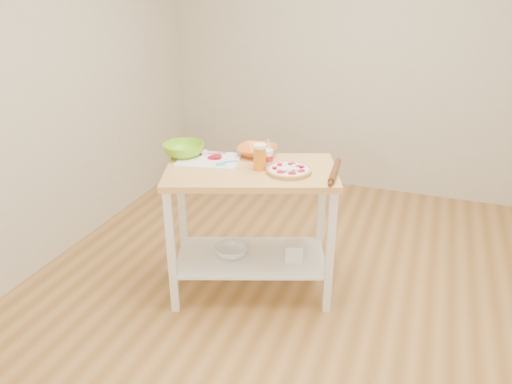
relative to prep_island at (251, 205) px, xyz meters
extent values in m
cube|color=#AB793F|center=(0.42, -0.16, -0.65)|extent=(4.00, 4.50, 0.02)
cube|color=beige|center=(0.42, 2.10, 0.71)|extent=(4.00, 0.02, 2.70)
cube|color=beige|center=(-1.59, -0.16, 0.71)|extent=(0.02, 4.50, 2.70)
cube|color=#DEA95B|center=(0.00, 0.00, 0.24)|extent=(1.22, 0.92, 0.04)
cube|color=white|center=(0.00, 0.00, -0.39)|extent=(1.12, 0.84, 0.02)
cube|color=white|center=(-0.38, -0.40, -0.21)|extent=(0.06, 0.06, 0.86)
cube|color=white|center=(-0.55, 0.07, -0.21)|extent=(0.06, 0.06, 0.86)
cube|color=white|center=(0.55, -0.07, -0.21)|extent=(0.06, 0.06, 0.86)
cube|color=white|center=(0.38, 0.40, -0.21)|extent=(0.06, 0.06, 0.86)
cylinder|color=tan|center=(0.24, 0.02, 0.26)|extent=(0.28, 0.28, 0.02)
cylinder|color=tan|center=(0.24, 0.02, 0.28)|extent=(0.28, 0.28, 0.01)
cylinder|color=white|center=(0.24, 0.02, 0.28)|extent=(0.25, 0.25, 0.01)
cylinder|color=#C0041A|center=(0.30, 0.08, 0.28)|extent=(0.05, 0.05, 0.01)
cylinder|color=#C0041A|center=(0.24, 0.10, 0.28)|extent=(0.05, 0.05, 0.01)
cylinder|color=#C0041A|center=(0.18, 0.07, 0.28)|extent=(0.05, 0.05, 0.01)
cylinder|color=#C0041A|center=(0.17, 0.00, 0.28)|extent=(0.05, 0.05, 0.01)
cylinder|color=#C0041A|center=(0.21, -0.05, 0.28)|extent=(0.05, 0.05, 0.01)
cylinder|color=#C0041A|center=(0.28, -0.05, 0.28)|extent=(0.05, 0.05, 0.01)
cylinder|color=#C0041A|center=(0.32, 0.01, 0.28)|extent=(0.05, 0.05, 0.01)
sphere|color=white|center=(0.26, 0.06, 0.28)|extent=(0.03, 0.03, 0.03)
sphere|color=white|center=(0.20, 0.06, 0.28)|extent=(0.03, 0.03, 0.03)
sphere|color=white|center=(0.19, -0.01, 0.28)|extent=(0.03, 0.03, 0.03)
sphere|color=white|center=(0.26, -0.02, 0.28)|extent=(0.03, 0.03, 0.03)
sphere|color=white|center=(0.30, 0.02, 0.28)|extent=(0.03, 0.03, 0.03)
plane|color=#185112|center=(0.30, 0.05, 0.29)|extent=(0.03, 0.03, 0.00)
plane|color=#185112|center=(0.25, 0.09, 0.29)|extent=(0.02, 0.02, 0.00)
plane|color=#185112|center=(0.19, 0.06, 0.29)|extent=(0.03, 0.03, 0.00)
plane|color=#185112|center=(0.17, -0.02, 0.29)|extent=(0.03, 0.03, 0.00)
plane|color=#185112|center=(0.24, -0.03, 0.29)|extent=(0.02, 0.02, 0.00)
plane|color=#185112|center=(0.28, 0.00, 0.29)|extent=(0.03, 0.03, 0.00)
plane|color=#185112|center=(0.31, 0.06, 0.29)|extent=(0.03, 0.03, 0.00)
cube|color=white|center=(-0.31, 0.05, 0.26)|extent=(0.45, 0.37, 0.01)
cube|color=#F4EACC|center=(-0.44, 0.09, 0.28)|extent=(0.03, 0.03, 0.02)
cube|color=#F4EACC|center=(-0.41, 0.10, 0.28)|extent=(0.03, 0.03, 0.02)
cube|color=#F4EACC|center=(-0.38, 0.10, 0.28)|extent=(0.03, 0.03, 0.02)
cube|color=#F4EACC|center=(-0.45, 0.12, 0.28)|extent=(0.03, 0.03, 0.02)
cube|color=#F4EACC|center=(-0.42, 0.13, 0.28)|extent=(0.03, 0.03, 0.02)
cube|color=#F4EACC|center=(-0.38, 0.14, 0.28)|extent=(0.03, 0.03, 0.02)
cylinder|color=#C0041A|center=(-0.30, 0.07, 0.27)|extent=(0.07, 0.07, 0.01)
cylinder|color=#C0041A|center=(-0.28, 0.07, 0.28)|extent=(0.07, 0.07, 0.01)
cylinder|color=#C0041A|center=(-0.27, 0.08, 0.28)|extent=(0.07, 0.07, 0.01)
cube|color=#3AB0B5|center=(-0.20, -0.02, 0.27)|extent=(0.07, 0.06, 0.01)
cylinder|color=#3AB0B5|center=(-0.16, 0.04, 0.27)|extent=(0.09, 0.07, 0.01)
cube|color=silver|center=(-0.33, 0.14, 0.27)|extent=(0.17, 0.10, 0.00)
cube|color=black|center=(-0.44, 0.08, 0.27)|extent=(0.10, 0.06, 0.01)
imported|color=orange|center=(-0.05, 0.25, 0.29)|extent=(0.28, 0.28, 0.06)
imported|color=#74C119|center=(-0.51, 0.07, 0.30)|extent=(0.32, 0.32, 0.09)
cylinder|color=orange|center=(0.06, 0.01, 0.33)|extent=(0.08, 0.08, 0.15)
cylinder|color=white|center=(0.06, 0.01, 0.41)|extent=(0.08, 0.08, 0.02)
cylinder|color=white|center=(0.07, 0.10, 0.31)|extent=(0.08, 0.08, 0.10)
cylinder|color=red|center=(0.07, 0.10, 0.31)|extent=(0.09, 0.09, 0.04)
cylinder|color=silver|center=(0.09, 0.10, 0.39)|extent=(0.01, 0.06, 0.11)
cylinder|color=#572F13|center=(0.52, 0.09, 0.28)|extent=(0.07, 0.35, 0.04)
imported|color=silver|center=(-0.13, -0.04, -0.35)|extent=(0.32, 0.32, 0.07)
cube|color=white|center=(0.28, 0.07, -0.32)|extent=(0.15, 0.15, 0.12)
camera|label=1|loc=(1.04, -2.75, 1.41)|focal=35.00mm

